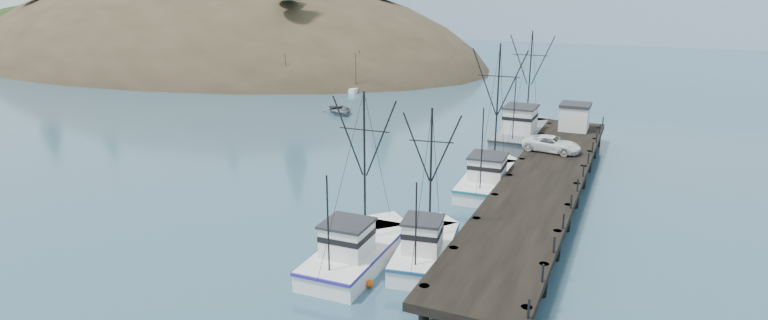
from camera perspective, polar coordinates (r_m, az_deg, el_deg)
ground at (r=40.09m, az=-9.82°, el=-8.59°), size 400.00×400.00×0.00m
pier at (r=48.87m, az=14.83°, el=-2.10°), size 6.00×44.00×2.00m
headland at (r=146.20m, az=-17.54°, el=7.40°), size 134.80×78.00×51.00m
distant_ridge at (r=200.96m, az=21.03°, el=10.70°), size 360.00×40.00×26.00m
distant_ridge_far at (r=223.98m, az=8.18°, el=12.11°), size 180.00×25.00×18.00m
moored_sailboats at (r=101.64m, az=-6.33°, el=7.12°), size 22.17×18.47×6.35m
trawler_near at (r=38.22m, az=4.06°, el=-8.32°), size 4.33×9.67×9.96m
trawler_mid at (r=37.84m, az=-2.43°, el=-8.56°), size 3.87×11.05×11.02m
trawler_far at (r=52.03m, az=10.13°, el=-1.66°), size 4.41×12.28×12.42m
work_vessel at (r=66.24m, az=13.10°, el=2.48°), size 4.56×14.54×12.34m
pier_shed at (r=65.69m, az=17.70°, el=3.97°), size 3.00×3.20×2.80m
pickup_truck at (r=56.65m, az=15.69°, el=1.48°), size 5.47×3.15×1.44m
motorboat at (r=80.57m, az=-4.23°, el=4.45°), size 6.91×7.05×1.19m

